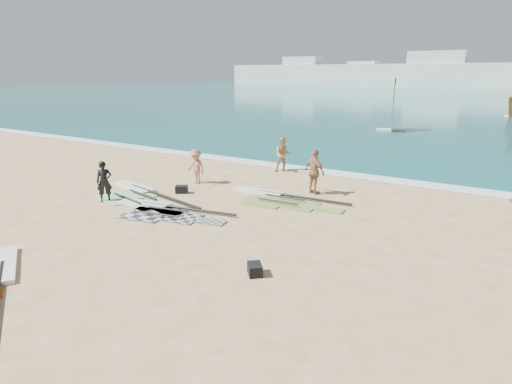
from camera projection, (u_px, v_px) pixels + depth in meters
The scene contains 14 objects.
ground at pixel (159, 248), 13.08m from camera, with size 300.00×300.00×0.00m, color #DAB87F.
sea at pixel (496, 91), 120.39m from camera, with size 300.00×240.00×0.06m, color #0B504C.
surf_line at pixel (323, 172), 23.08m from camera, with size 300.00×1.20×0.04m, color white.
far_town at pixel (449, 74), 141.92m from camera, with size 160.00×8.00×12.00m.
rig_grey at pixel (160, 210), 16.55m from camera, with size 5.25×2.48×0.20m.
rig_green at pixel (139, 194), 18.68m from camera, with size 6.15×3.05×0.20m.
rig_orange at pixel (276, 198), 18.17m from camera, with size 5.39×2.17×0.20m.
gear_bag_near at pixel (182, 189), 19.05m from camera, with size 0.53×0.38×0.34m, color black.
gear_bag_far at pixel (255, 269), 11.36m from camera, with size 0.51×0.36×0.30m, color black.
person_wetsuit at pixel (104, 182), 17.61m from camera, with size 0.62×0.41×1.71m, color black.
beachgoer_left at pixel (283, 155), 22.95m from camera, with size 0.91×0.71×1.88m, color tan.
beachgoer_mid at pixel (196, 167), 20.53m from camera, with size 1.07×0.62×1.66m, color #A26D54.
beachgoer_back at pixel (315, 172), 18.70m from camera, with size 1.17×0.49×2.00m, color #AC7A5C.
windsurfer_left at pixel (392, 116), 38.91m from camera, with size 2.72×3.09×4.78m.
Camera 1 is at (9.01, -8.64, 5.20)m, focal length 30.00 mm.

